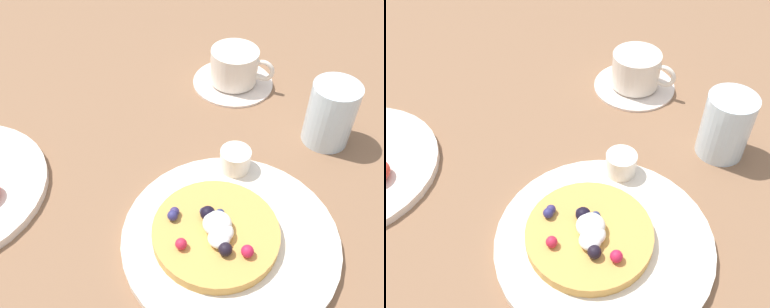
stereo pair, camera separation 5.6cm
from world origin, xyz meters
TOP-DOWN VIEW (x-y plane):
  - ground_plane at (0.00, 0.00)cm, footprint 186.12×144.23cm
  - pancake_plate at (5.13, -13.41)cm, footprint 28.29×28.29cm
  - pancake_with_berries at (3.32, -12.61)cm, footprint 16.34×16.34cm
  - syrup_ramekin at (12.41, -3.69)cm, footprint 4.51×4.51cm
  - coffee_saucer at (25.15, 15.34)cm, footprint 14.81×14.81cm
  - coffee_cup at (25.24, 15.22)cm, footprint 9.15×10.51cm
  - water_glass at (29.43, -4.71)cm, footprint 7.40×7.40cm

SIDE VIEW (x-z plane):
  - ground_plane at x=0.00cm, z-range -3.00..0.00cm
  - coffee_saucer at x=25.15cm, z-range 0.00..0.83cm
  - pancake_plate at x=5.13cm, z-range 0.00..1.38cm
  - pancake_with_berries at x=3.32cm, z-range 0.60..4.43cm
  - syrup_ramekin at x=12.41cm, z-range 1.43..4.79cm
  - coffee_cup at x=25.24cm, z-range 0.94..7.13cm
  - water_glass at x=29.43cm, z-range 0.00..10.47cm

